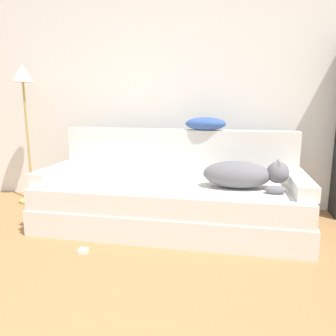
% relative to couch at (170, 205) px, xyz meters
% --- Properties ---
extents(wall_back, '(7.78, 0.06, 2.70)m').
position_rel_couch_xyz_m(wall_back, '(-0.06, 0.76, 1.16)').
color(wall_back, white).
rests_on(wall_back, ground_plane).
extents(couch, '(2.24, 0.93, 0.39)m').
position_rel_couch_xyz_m(couch, '(0.00, 0.00, 0.00)').
color(couch, silver).
rests_on(couch, ground_plane).
extents(couch_backrest, '(2.20, 0.15, 0.43)m').
position_rel_couch_xyz_m(couch_backrest, '(0.00, 0.39, 0.41)').
color(couch_backrest, silver).
rests_on(couch_backrest, couch).
extents(couch_arm_left, '(0.15, 0.74, 0.11)m').
position_rel_couch_xyz_m(couch_arm_left, '(-1.04, -0.01, 0.25)').
color(couch_arm_left, silver).
rests_on(couch_arm_left, couch).
extents(couch_arm_right, '(0.15, 0.74, 0.11)m').
position_rel_couch_xyz_m(couch_arm_right, '(1.04, -0.01, 0.25)').
color(couch_arm_right, silver).
rests_on(couch_arm_right, couch).
extents(dog, '(0.67, 0.31, 0.24)m').
position_rel_couch_xyz_m(dog, '(0.61, -0.05, 0.31)').
color(dog, slate).
rests_on(dog, couch).
extents(laptop, '(0.30, 0.24, 0.02)m').
position_rel_couch_xyz_m(laptop, '(0.06, -0.07, 0.21)').
color(laptop, silver).
rests_on(laptop, couch).
extents(throw_pillow, '(0.38, 0.22, 0.12)m').
position_rel_couch_xyz_m(throw_pillow, '(0.26, 0.38, 0.68)').
color(throw_pillow, '#335199').
rests_on(throw_pillow, couch_backrest).
extents(floor_lamp, '(0.28, 0.28, 1.46)m').
position_rel_couch_xyz_m(floor_lamp, '(-1.62, 0.42, 0.90)').
color(floor_lamp, tan).
rests_on(floor_lamp, ground_plane).
extents(power_adapter, '(0.06, 0.06, 0.03)m').
position_rel_couch_xyz_m(power_adapter, '(-0.52, -0.64, -0.18)').
color(power_adapter, silver).
rests_on(power_adapter, ground_plane).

